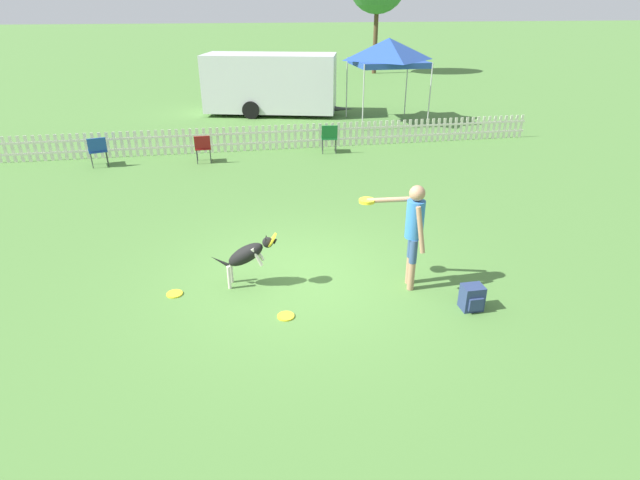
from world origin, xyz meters
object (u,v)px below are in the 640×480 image
(leaping_dog, at_px, (248,254))
(backpack_on_grass, at_px, (472,298))
(folding_chair_green_right, at_px, (98,149))
(frisbee_near_handler, at_px, (286,316))
(handler_person, at_px, (412,225))
(folding_chair_blue_left, at_px, (329,136))
(folding_chair_center, at_px, (203,146))
(canopy_tent_main, at_px, (389,52))
(equipment_trailer, at_px, (271,83))
(frisbee_near_dog, at_px, (175,294))

(leaping_dog, distance_m, backpack_on_grass, 3.51)
(folding_chair_green_right, bearing_deg, frisbee_near_handler, 100.87)
(handler_person, xyz_separation_m, folding_chair_blue_left, (0.38, 8.04, -0.56))
(folding_chair_blue_left, xyz_separation_m, folding_chair_green_right, (-6.62, -0.14, -0.03))
(folding_chair_center, distance_m, canopy_tent_main, 8.26)
(leaping_dog, xyz_separation_m, folding_chair_center, (-0.86, 7.20, -0.09))
(folding_chair_green_right, relative_size, canopy_tent_main, 0.28)
(leaping_dog, bearing_deg, folding_chair_center, -161.97)
(leaping_dog, relative_size, folding_chair_blue_left, 1.24)
(folding_chair_blue_left, distance_m, folding_chair_center, 3.77)
(backpack_on_grass, bearing_deg, handler_person, 130.75)
(frisbee_near_handler, relative_size, folding_chair_green_right, 0.30)
(folding_chair_blue_left, height_order, canopy_tent_main, canopy_tent_main)
(canopy_tent_main, xyz_separation_m, equipment_trailer, (-4.14, 2.37, -1.30))
(equipment_trailer, bearing_deg, canopy_tent_main, -14.23)
(frisbee_near_dog, relative_size, equipment_trailer, 0.04)
(folding_chair_blue_left, bearing_deg, folding_chair_green_right, 9.81)
(backpack_on_grass, distance_m, equipment_trailer, 15.27)
(backpack_on_grass, bearing_deg, folding_chair_blue_left, 92.15)
(frisbee_near_dog, bearing_deg, canopy_tent_main, 58.41)
(leaping_dog, height_order, canopy_tent_main, canopy_tent_main)
(folding_chair_center, relative_size, canopy_tent_main, 0.27)
(folding_chair_center, bearing_deg, handler_person, 112.51)
(frisbee_near_handler, distance_m, folding_chair_green_right, 9.41)
(folding_chair_center, bearing_deg, folding_chair_blue_left, -175.90)
(frisbee_near_handler, xyz_separation_m, canopy_tent_main, (5.45, 12.49, 2.54))
(folding_chair_green_right, bearing_deg, leaping_dog, 101.12)
(leaping_dog, bearing_deg, folding_chair_green_right, -142.03)
(frisbee_near_dog, bearing_deg, handler_person, -6.55)
(folding_chair_green_right, distance_m, equipment_trailer, 8.50)
(folding_chair_blue_left, bearing_deg, equipment_trailer, -71.34)
(folding_chair_blue_left, bearing_deg, handler_person, 95.86)
(frisbee_near_handler, height_order, frisbee_near_dog, same)
(folding_chair_blue_left, bearing_deg, frisbee_near_dog, 70.37)
(folding_chair_blue_left, height_order, equipment_trailer, equipment_trailer)
(leaping_dog, bearing_deg, equipment_trailer, -176.04)
(frisbee_near_dog, distance_m, equipment_trailer, 14.27)
(leaping_dog, xyz_separation_m, frisbee_near_handler, (0.46, -1.01, -0.56))
(handler_person, height_order, leaping_dog, handler_person)
(handler_person, distance_m, canopy_tent_main, 12.52)
(folding_chair_green_right, bearing_deg, canopy_tent_main, -172.67)
(canopy_tent_main, bearing_deg, leaping_dog, -117.25)
(handler_person, relative_size, canopy_tent_main, 0.57)
(folding_chair_blue_left, height_order, folding_chair_center, folding_chair_blue_left)
(folding_chair_blue_left, relative_size, equipment_trailer, 0.14)
(leaping_dog, bearing_deg, handler_person, 90.17)
(leaping_dog, bearing_deg, frisbee_near_handler, 35.83)
(canopy_tent_main, bearing_deg, equipment_trailer, 150.16)
(frisbee_near_handler, bearing_deg, canopy_tent_main, 66.44)
(leaping_dog, relative_size, folding_chair_center, 1.35)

